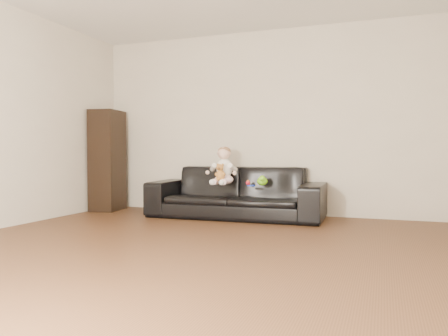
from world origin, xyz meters
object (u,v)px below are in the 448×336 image
at_px(sofa, 236,192).
at_px(toy_green, 262,181).
at_px(toy_blue_disc, 251,185).
at_px(teddy_bear, 220,172).
at_px(cabinet, 107,161).
at_px(toy_rattle, 248,183).
at_px(baby, 224,168).

bearing_deg(sofa, toy_green, -16.92).
distance_m(sofa, toy_blue_disc, 0.39).
distance_m(sofa, toy_green, 0.44).
bearing_deg(teddy_bear, sofa, 52.03).
bearing_deg(teddy_bear, toy_green, 4.35).
xyz_separation_m(cabinet, teddy_bear, (1.93, -0.30, -0.14)).
bearing_deg(cabinet, toy_green, -10.26).
bearing_deg(sofa, toy_rattle, -31.81).
bearing_deg(baby, toy_rattle, -10.46).
relative_size(sofa, toy_green, 14.26).
relative_size(teddy_bear, toy_blue_disc, 2.11).
relative_size(sofa, cabinet, 1.54).
xyz_separation_m(toy_green, toy_rattle, (-0.19, -0.01, -0.03)).
relative_size(sofa, baby, 4.60).
distance_m(toy_green, toy_rattle, 0.19).
bearing_deg(toy_green, toy_rattle, -176.52).
distance_m(teddy_bear, toy_green, 0.55).
height_order(teddy_bear, toy_green, teddy_bear).
xyz_separation_m(baby, toy_blue_disc, (0.41, -0.12, -0.22)).
xyz_separation_m(sofa, cabinet, (-2.05, 0.02, 0.41)).
height_order(baby, toy_green, baby).
relative_size(toy_green, toy_blue_disc, 1.57).
height_order(toy_rattle, toy_blue_disc, toy_rattle).
distance_m(sofa, toy_rattle, 0.27).
height_order(cabinet, baby, cabinet).
bearing_deg(cabinet, toy_rattle, -10.79).
height_order(baby, toy_blue_disc, baby).
bearing_deg(sofa, toy_blue_disc, -42.43).
bearing_deg(toy_blue_disc, baby, 164.19).
distance_m(baby, toy_rattle, 0.39).
bearing_deg(teddy_bear, toy_blue_disc, -9.02).
distance_m(cabinet, baby, 1.93).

